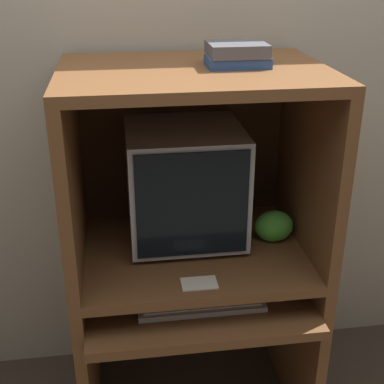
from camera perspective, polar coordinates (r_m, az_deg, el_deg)
name	(u,v)px	position (r m, az deg, el deg)	size (l,w,h in m)	color
wall_back	(180,80)	(2.17, -1.29, 11.87)	(6.00, 0.06, 2.60)	#B2A893
desk_base	(195,332)	(2.18, 0.33, -14.69)	(0.88, 0.71, 0.62)	brown
desk_monitor_shelf	(194,255)	(2.03, 0.16, -6.69)	(0.88, 0.65, 0.13)	brown
hutch_upper	(192,134)	(1.87, 0.03, 6.17)	(0.88, 0.65, 0.67)	brown
crt_monitor	(185,183)	(1.99, -0.76, 0.98)	(0.42, 0.41, 0.44)	#B2B2B7
keyboard	(201,302)	(1.93, 0.98, -11.64)	(0.45, 0.15, 0.03)	beige
mouse	(279,296)	(1.98, 9.25, -10.88)	(0.08, 0.05, 0.03)	#B7B7B7
snack_bag	(274,226)	(2.06, 8.73, -3.62)	(0.15, 0.11, 0.12)	green
book_stack	(237,54)	(1.80, 4.83, 14.44)	(0.20, 0.17, 0.07)	navy
paper_card	(199,283)	(1.81, 0.78, -9.71)	(0.12, 0.08, 0.00)	beige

